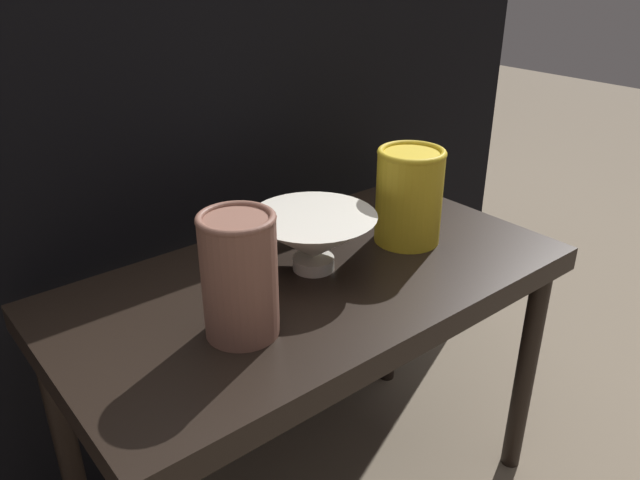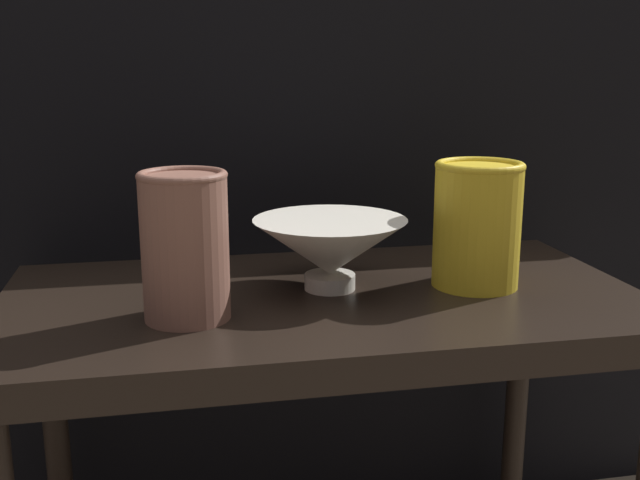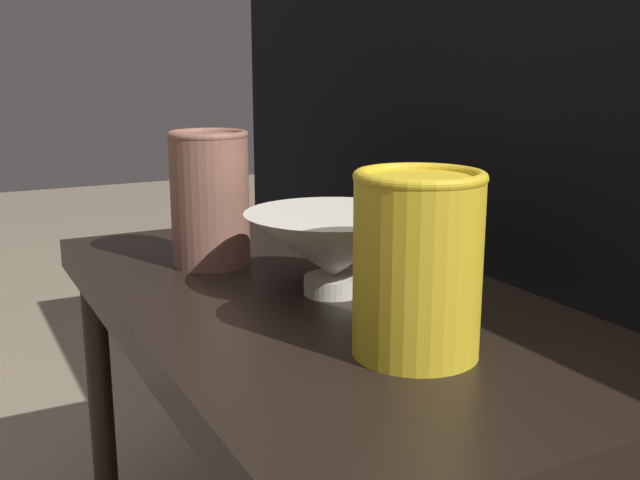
# 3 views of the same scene
# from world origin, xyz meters

# --- Properties ---
(table) EXTENTS (0.80, 0.42, 0.49)m
(table) POSITION_xyz_m (0.00, 0.00, 0.43)
(table) COLOR black
(table) RESTS_ON ground_plane
(couch_backdrop) EXTENTS (1.58, 0.50, 0.89)m
(couch_backdrop) POSITION_xyz_m (0.00, 0.51, 0.45)
(couch_backdrop) COLOR black
(couch_backdrop) RESTS_ON ground_plane
(bowl) EXTENTS (0.20, 0.20, 0.09)m
(bowl) POSITION_xyz_m (0.01, 0.02, 0.54)
(bowl) COLOR silver
(bowl) RESTS_ON table
(vase_textured_left) EXTENTS (0.10, 0.10, 0.17)m
(vase_textured_left) POSITION_xyz_m (-0.17, -0.06, 0.57)
(vase_textured_left) COLOR brown
(vase_textured_left) RESTS_ON table
(vase_colorful_right) EXTENTS (0.11, 0.11, 0.16)m
(vase_colorful_right) POSITION_xyz_m (0.20, -0.01, 0.57)
(vase_colorful_right) COLOR gold
(vase_colorful_right) RESTS_ON table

